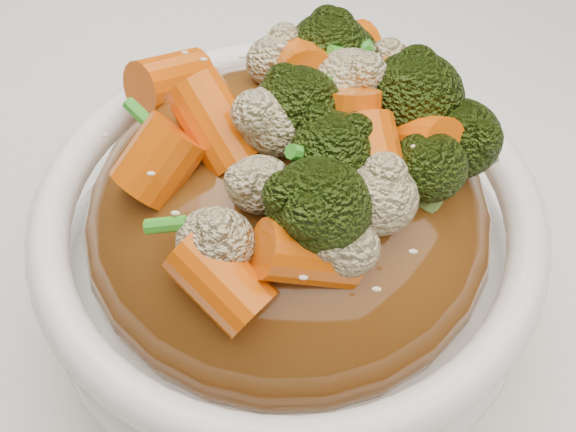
# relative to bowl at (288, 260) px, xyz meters

# --- Properties ---
(tablecloth) EXTENTS (1.20, 0.80, 0.04)m
(tablecloth) POSITION_rel_bowl_xyz_m (0.03, 0.04, -0.07)
(tablecloth) COLOR white
(tablecloth) RESTS_ON dining_table
(bowl) EXTENTS (0.30, 0.30, 0.09)m
(bowl) POSITION_rel_bowl_xyz_m (0.00, 0.00, 0.00)
(bowl) COLOR white
(bowl) RESTS_ON tablecloth
(sauce_base) EXTENTS (0.24, 0.24, 0.10)m
(sauce_base) POSITION_rel_bowl_xyz_m (0.00, 0.00, 0.03)
(sauce_base) COLOR #613410
(sauce_base) RESTS_ON bowl
(carrots) EXTENTS (0.24, 0.24, 0.05)m
(carrots) POSITION_rel_bowl_xyz_m (0.00, 0.00, 0.10)
(carrots) COLOR #D85607
(carrots) RESTS_ON sauce_base
(broccoli) EXTENTS (0.24, 0.24, 0.05)m
(broccoli) POSITION_rel_bowl_xyz_m (0.00, 0.00, 0.10)
(broccoli) COLOR black
(broccoli) RESTS_ON sauce_base
(cauliflower) EXTENTS (0.24, 0.24, 0.04)m
(cauliflower) POSITION_rel_bowl_xyz_m (0.00, 0.00, 0.10)
(cauliflower) COLOR beige
(cauliflower) RESTS_ON sauce_base
(scallions) EXTENTS (0.18, 0.18, 0.02)m
(scallions) POSITION_rel_bowl_xyz_m (-0.00, 0.00, 0.10)
(scallions) COLOR #329221
(scallions) RESTS_ON sauce_base
(sesame_seeds) EXTENTS (0.21, 0.21, 0.01)m
(sesame_seeds) POSITION_rel_bowl_xyz_m (0.00, -0.00, 0.10)
(sesame_seeds) COLOR beige
(sesame_seeds) RESTS_ON sauce_base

